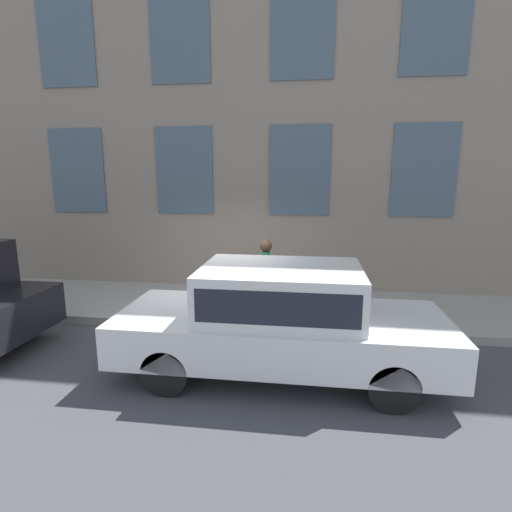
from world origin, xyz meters
TOP-DOWN VIEW (x-y plane):
  - ground_plane at (0.00, 0.00)m, footprint 80.00×80.00m
  - sidewalk at (1.33, 0.00)m, footprint 2.65×60.00m
  - building_facade at (2.80, 0.00)m, footprint 0.33×40.00m
  - fire_hydrant at (0.50, -0.46)m, footprint 0.35×0.46m
  - person at (0.64, -0.84)m, footprint 0.37×0.25m
  - parked_car_white_near at (-1.42, -1.29)m, footprint 1.89×4.84m

SIDE VIEW (x-z plane):
  - ground_plane at x=0.00m, z-range 0.00..0.00m
  - sidewalk at x=1.33m, z-range 0.00..0.16m
  - fire_hydrant at x=0.50m, z-range 0.17..0.88m
  - parked_car_white_near at x=-1.42m, z-range 0.07..1.72m
  - person at x=0.64m, z-range 0.32..1.87m
  - building_facade at x=2.80m, z-range -0.01..11.61m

